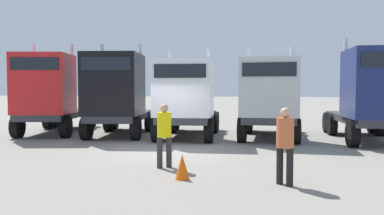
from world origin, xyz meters
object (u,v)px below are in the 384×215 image
(traffic_cone_near, at_px, (182,167))
(visitor_in_hivis, at_px, (164,131))
(semi_truck_silver, at_px, (269,98))
(visitor_with_camera, at_px, (285,140))
(semi_truck_white, at_px, (186,98))
(semi_truck_navy, at_px, (374,95))
(semi_truck_black, at_px, (117,94))
(semi_truck_red, at_px, (50,94))

(traffic_cone_near, bearing_deg, visitor_in_hivis, 124.60)
(semi_truck_silver, bearing_deg, visitor_with_camera, 3.44)
(semi_truck_silver, distance_m, visitor_with_camera, 7.97)
(semi_truck_white, distance_m, semi_truck_navy, 7.88)
(visitor_in_hivis, height_order, visitor_with_camera, visitor_in_hivis)
(semi_truck_silver, bearing_deg, semi_truck_black, -85.70)
(semi_truck_red, height_order, semi_truck_white, semi_truck_red)
(semi_truck_red, distance_m, semi_truck_silver, 10.50)
(semi_truck_silver, bearing_deg, semi_truck_red, -87.19)
(semi_truck_black, relative_size, visitor_with_camera, 3.39)
(semi_truck_silver, distance_m, visitor_in_hivis, 7.28)
(visitor_with_camera, bearing_deg, semi_truck_black, -97.27)
(semi_truck_red, xyz_separation_m, semi_truck_black, (3.52, 0.02, 0.04))
(semi_truck_black, relative_size, semi_truck_white, 1.00)
(semi_truck_white, relative_size, visitor_with_camera, 3.39)
(visitor_with_camera, relative_size, traffic_cone_near, 2.90)
(visitor_in_hivis, bearing_deg, semi_truck_navy, 96.19)
(semi_truck_navy, relative_size, traffic_cone_near, 10.19)
(semi_truck_red, xyz_separation_m, semi_truck_navy, (14.71, 0.43, 0.03))
(semi_truck_white, bearing_deg, visitor_with_camera, 23.65)
(semi_truck_white, relative_size, visitor_in_hivis, 3.38)
(semi_truck_black, bearing_deg, semi_truck_silver, 85.00)
(semi_truck_silver, height_order, traffic_cone_near, semi_truck_silver)
(semi_truck_navy, distance_m, visitor_with_camera, 8.62)
(visitor_in_hivis, bearing_deg, semi_truck_silver, 120.75)
(semi_truck_silver, height_order, visitor_with_camera, semi_truck_silver)
(semi_truck_navy, bearing_deg, semi_truck_black, -91.59)
(semi_truck_black, bearing_deg, semi_truck_white, 81.30)
(traffic_cone_near, bearing_deg, semi_truck_black, 124.49)
(semi_truck_black, distance_m, semi_truck_navy, 11.19)
(semi_truck_black, bearing_deg, semi_truck_navy, 82.30)
(semi_truck_red, xyz_separation_m, traffic_cone_near, (8.55, -7.30, -1.67))
(semi_truck_red, xyz_separation_m, semi_truck_white, (6.84, 0.08, -0.15))
(semi_truck_red, xyz_separation_m, visitor_in_hivis, (7.71, -6.08, -0.93))
(semi_truck_black, distance_m, visitor_with_camera, 10.53)
(semi_truck_white, xyz_separation_m, visitor_in_hivis, (0.87, -6.16, -0.78))
(semi_truck_black, xyz_separation_m, visitor_with_camera, (7.50, -7.33, -0.97))
(semi_truck_navy, relative_size, visitor_with_camera, 3.51)
(semi_truck_red, distance_m, traffic_cone_near, 11.37)
(visitor_with_camera, bearing_deg, semi_truck_red, -86.48)
(visitor_in_hivis, xyz_separation_m, visitor_with_camera, (3.32, -1.23, -0.00))
(semi_truck_silver, bearing_deg, visitor_in_hivis, -23.02)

